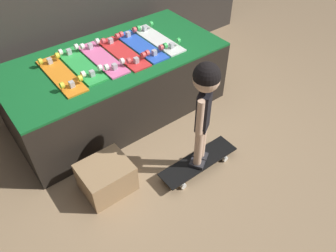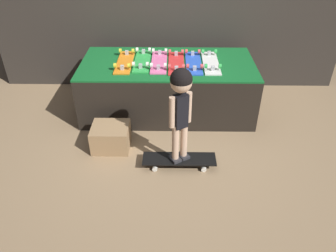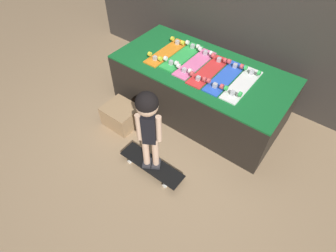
% 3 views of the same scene
% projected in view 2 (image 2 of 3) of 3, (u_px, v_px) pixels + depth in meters
% --- Properties ---
extents(ground_plane, '(16.00, 16.00, 0.00)m').
position_uv_depth(ground_plane, '(167.00, 135.00, 3.80)').
color(ground_plane, '#9E7F5B').
extents(display_rack, '(2.09, 1.01, 0.65)m').
position_uv_depth(display_rack, '(168.00, 87.00, 4.11)').
color(display_rack, black).
rests_on(display_rack, ground_plane).
extents(skateboard_orange_on_rack, '(0.19, 0.68, 0.09)m').
position_uv_depth(skateboard_orange_on_rack, '(125.00, 61.00, 3.91)').
color(skateboard_orange_on_rack, orange).
rests_on(skateboard_orange_on_rack, display_rack).
extents(skateboard_green_on_rack, '(0.19, 0.68, 0.09)m').
position_uv_depth(skateboard_green_on_rack, '(142.00, 60.00, 3.94)').
color(skateboard_green_on_rack, green).
rests_on(skateboard_green_on_rack, display_rack).
extents(skateboard_pink_on_rack, '(0.19, 0.68, 0.09)m').
position_uv_depth(skateboard_pink_on_rack, '(159.00, 61.00, 3.91)').
color(skateboard_pink_on_rack, pink).
rests_on(skateboard_pink_on_rack, display_rack).
extents(skateboard_red_on_rack, '(0.19, 0.68, 0.09)m').
position_uv_depth(skateboard_red_on_rack, '(176.00, 62.00, 3.89)').
color(skateboard_red_on_rack, red).
rests_on(skateboard_red_on_rack, display_rack).
extents(skateboard_blue_on_rack, '(0.19, 0.68, 0.09)m').
position_uv_depth(skateboard_blue_on_rack, '(194.00, 62.00, 3.89)').
color(skateboard_blue_on_rack, blue).
rests_on(skateboard_blue_on_rack, display_rack).
extents(skateboard_white_on_rack, '(0.19, 0.68, 0.09)m').
position_uv_depth(skateboard_white_on_rack, '(211.00, 62.00, 3.89)').
color(skateboard_white_on_rack, white).
rests_on(skateboard_white_on_rack, display_rack).
extents(skateboard_on_floor, '(0.74, 0.21, 0.09)m').
position_uv_depth(skateboard_on_floor, '(179.00, 160.00, 3.33)').
color(skateboard_on_floor, black).
rests_on(skateboard_on_floor, ground_plane).
extents(child, '(0.22, 0.20, 0.98)m').
position_uv_depth(child, '(181.00, 99.00, 2.93)').
color(child, '#2D2D33').
rests_on(child, skateboard_on_floor).
extents(storage_box, '(0.40, 0.35, 0.26)m').
position_uv_depth(storage_box, '(111.00, 137.00, 3.55)').
color(storage_box, '#A37F56').
rests_on(storage_box, ground_plane).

